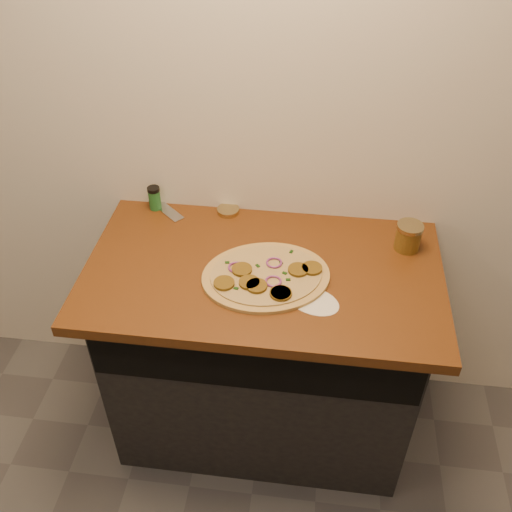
# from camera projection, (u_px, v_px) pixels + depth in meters

# --- Properties ---
(cabinet) EXTENTS (1.10, 0.60, 0.86)m
(cabinet) POSITION_uv_depth(u_px,v_px,m) (263.00, 353.00, 2.24)
(cabinet) COLOR black
(cabinet) RESTS_ON ground
(countertop) EXTENTS (1.20, 0.70, 0.04)m
(countertop) POSITION_uv_depth(u_px,v_px,m) (263.00, 272.00, 1.92)
(countertop) COLOR #613112
(countertop) RESTS_ON cabinet
(pizza) EXTENTS (0.51, 0.51, 0.03)m
(pizza) POSITION_uv_depth(u_px,v_px,m) (266.00, 276.00, 1.86)
(pizza) COLOR tan
(pizza) RESTS_ON countertop
(chefs_knife) EXTENTS (0.27, 0.25, 0.02)m
(chefs_knife) POSITION_uv_depth(u_px,v_px,m) (151.00, 197.00, 2.22)
(chefs_knife) COLOR #B7BAC1
(chefs_knife) RESTS_ON countertop
(mason_jar_lid) EXTENTS (0.09, 0.09, 0.02)m
(mason_jar_lid) POSITION_uv_depth(u_px,v_px,m) (228.00, 211.00, 2.15)
(mason_jar_lid) COLOR tan
(mason_jar_lid) RESTS_ON countertop
(salsa_jar) EXTENTS (0.09, 0.09, 0.10)m
(salsa_jar) POSITION_uv_depth(u_px,v_px,m) (408.00, 237.00, 1.96)
(salsa_jar) COLOR maroon
(salsa_jar) RESTS_ON countertop
(spice_shaker) EXTENTS (0.05, 0.05, 0.09)m
(spice_shaker) POSITION_uv_depth(u_px,v_px,m) (155.00, 198.00, 2.15)
(spice_shaker) COLOR #1F652B
(spice_shaker) RESTS_ON countertop
(flour_spill) EXTENTS (0.22, 0.22, 0.00)m
(flour_spill) POSITION_uv_depth(u_px,v_px,m) (313.00, 301.00, 1.79)
(flour_spill) COLOR silver
(flour_spill) RESTS_ON countertop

